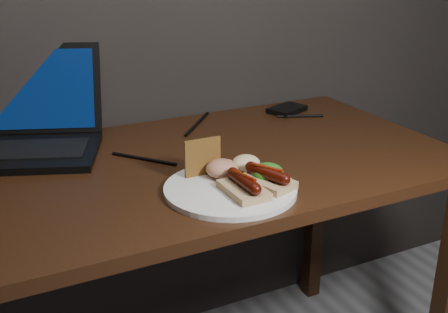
% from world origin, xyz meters
% --- Properties ---
extents(desk, '(1.40, 0.70, 0.75)m').
position_xyz_m(desk, '(0.00, 1.38, 0.66)').
color(desk, '#361B0D').
rests_on(desk, ground).
extents(laptop, '(0.45, 0.44, 0.25)m').
position_xyz_m(laptop, '(-0.29, 1.65, 0.80)').
color(laptop, black).
rests_on(laptop, desk).
extents(hard_drive, '(0.13, 0.11, 0.02)m').
position_xyz_m(hard_drive, '(0.48, 1.63, 0.76)').
color(hard_drive, black).
rests_on(hard_drive, desk).
extents(desk_cables, '(0.96, 0.35, 0.01)m').
position_xyz_m(desk_cables, '(0.02, 1.53, 0.75)').
color(desk_cables, black).
rests_on(desk_cables, desk).
extents(plate, '(0.29, 0.29, 0.01)m').
position_xyz_m(plate, '(0.05, 1.18, 0.76)').
color(plate, white).
rests_on(plate, desk).
extents(bread_sausage_center, '(0.07, 0.12, 0.04)m').
position_xyz_m(bread_sausage_center, '(0.06, 1.14, 0.78)').
color(bread_sausage_center, '#E4B686').
rests_on(bread_sausage_center, plate).
extents(bread_sausage_right, '(0.10, 0.13, 0.04)m').
position_xyz_m(bread_sausage_right, '(0.13, 1.15, 0.78)').
color(bread_sausage_right, '#E4B686').
rests_on(bread_sausage_right, plate).
extents(crispbread, '(0.09, 0.01, 0.08)m').
position_xyz_m(crispbread, '(0.03, 1.27, 0.80)').
color(crispbread, olive).
rests_on(crispbread, plate).
extents(salad_greens, '(0.07, 0.07, 0.04)m').
position_xyz_m(salad_greens, '(0.14, 1.18, 0.78)').
color(salad_greens, '#185811').
rests_on(salad_greens, plate).
extents(salsa_mound, '(0.07, 0.07, 0.04)m').
position_xyz_m(salsa_mound, '(0.06, 1.24, 0.78)').
color(salsa_mound, maroon).
rests_on(salsa_mound, plate).
extents(coleslaw_mound, '(0.06, 0.06, 0.04)m').
position_xyz_m(coleslaw_mound, '(0.13, 1.25, 0.78)').
color(coleslaw_mound, white).
rests_on(coleslaw_mound, plate).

